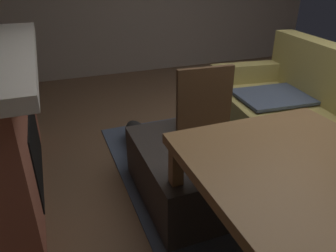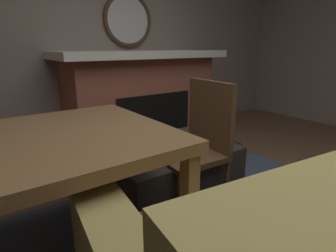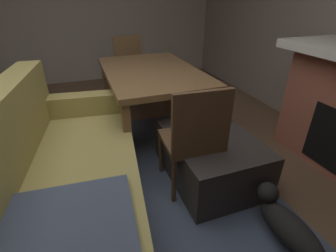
# 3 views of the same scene
# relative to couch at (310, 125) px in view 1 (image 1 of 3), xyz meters

# --- Properties ---
(floor) EXTENTS (8.06, 8.06, 0.00)m
(floor) POSITION_rel_couch_xyz_m (0.16, -0.31, -0.32)
(floor) COLOR brown
(area_rug) EXTENTS (2.60, 2.00, 0.01)m
(area_rug) POSITION_rel_couch_xyz_m (0.11, -0.65, -0.32)
(area_rug) COLOR #3D475B
(area_rug) RESTS_ON ground
(couch) EXTENTS (2.25, 1.20, 0.95)m
(couch) POSITION_rel_couch_xyz_m (0.00, 0.00, 0.00)
(couch) COLOR #9E8E4C
(couch) RESTS_ON ground
(ottoman_coffee_table) EXTENTS (0.95, 0.69, 0.43)m
(ottoman_coffee_table) POSITION_rel_couch_xyz_m (0.11, -1.22, -0.11)
(ottoman_coffee_table) COLOR #2D2826
(ottoman_coffee_table) RESTS_ON ground
(tv_remote) EXTENTS (0.10, 0.17, 0.02)m
(tv_remote) POSITION_rel_couch_xyz_m (0.07, -1.22, 0.11)
(tv_remote) COLOR black
(tv_remote) RESTS_ON ottoman_coffee_table
(dining_chair_west) EXTENTS (0.47, 0.47, 0.93)m
(dining_chair_west) POSITION_rel_couch_xyz_m (0.01, -1.01, 0.20)
(dining_chair_west) COLOR #513823
(dining_chair_west) RESTS_ON ground
(small_dog) EXTENTS (0.57, 0.20, 0.28)m
(small_dog) POSITION_rel_couch_xyz_m (-0.66, -1.38, -0.16)
(small_dog) COLOR black
(small_dog) RESTS_ON ground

